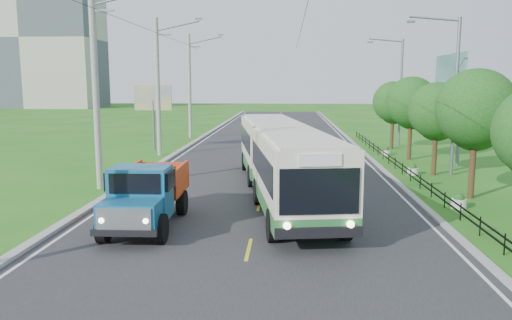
# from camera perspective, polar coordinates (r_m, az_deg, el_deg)

# --- Properties ---
(ground) EXTENTS (240.00, 240.00, 0.00)m
(ground) POSITION_cam_1_polar(r_m,az_deg,el_deg) (16.32, -0.85, -10.23)
(ground) COLOR #226317
(ground) RESTS_ON ground
(road) EXTENTS (14.00, 120.00, 0.02)m
(road) POSITION_cam_1_polar(r_m,az_deg,el_deg) (35.80, 1.63, 0.21)
(road) COLOR #28282B
(road) RESTS_ON ground
(curb_left) EXTENTS (0.40, 120.00, 0.15)m
(curb_left) POSITION_cam_1_polar(r_m,az_deg,el_deg) (36.75, -9.67, 0.42)
(curb_left) COLOR #9E9E99
(curb_left) RESTS_ON ground
(curb_right) EXTENTS (0.30, 120.00, 0.10)m
(curb_right) POSITION_cam_1_polar(r_m,az_deg,el_deg) (36.27, 12.99, 0.17)
(curb_right) COLOR #9E9E99
(curb_right) RESTS_ON ground
(edge_line_left) EXTENTS (0.12, 120.00, 0.00)m
(edge_line_left) POSITION_cam_1_polar(r_m,az_deg,el_deg) (36.63, -8.83, 0.33)
(edge_line_left) COLOR silver
(edge_line_left) RESTS_ON road
(edge_line_right) EXTENTS (0.12, 120.00, 0.00)m
(edge_line_right) POSITION_cam_1_polar(r_m,az_deg,el_deg) (36.19, 12.21, 0.13)
(edge_line_right) COLOR silver
(edge_line_right) RESTS_ON road
(centre_dash) EXTENTS (0.12, 2.20, 0.00)m
(centre_dash) POSITION_cam_1_polar(r_m,az_deg,el_deg) (16.31, -0.85, -10.16)
(centre_dash) COLOR yellow
(centre_dash) RESTS_ON road
(railing_right) EXTENTS (0.04, 40.00, 0.60)m
(railing_right) POSITION_cam_1_polar(r_m,az_deg,el_deg) (30.57, 16.39, -1.05)
(railing_right) COLOR black
(railing_right) RESTS_ON ground
(pole_near) EXTENTS (3.51, 0.32, 10.00)m
(pole_near) POSITION_cam_1_polar(r_m,az_deg,el_deg) (26.16, -17.79, 7.85)
(pole_near) COLOR gray
(pole_near) RESTS_ON ground
(pole_mid) EXTENTS (3.51, 0.32, 10.00)m
(pole_mid) POSITION_cam_1_polar(r_m,az_deg,el_deg) (37.60, -11.11, 8.24)
(pole_mid) COLOR gray
(pole_mid) RESTS_ON ground
(pole_far) EXTENTS (3.51, 0.32, 10.00)m
(pole_far) POSITION_cam_1_polar(r_m,az_deg,el_deg) (49.31, -7.56, 8.40)
(pole_far) COLOR gray
(pole_far) RESTS_ON ground
(tree_third) EXTENTS (3.60, 3.62, 6.00)m
(tree_third) POSITION_cam_1_polar(r_m,az_deg,el_deg) (25.10, 23.84, 4.98)
(tree_third) COLOR #382314
(tree_third) RESTS_ON ground
(tree_fourth) EXTENTS (3.24, 3.31, 5.40)m
(tree_fourth) POSITION_cam_1_polar(r_m,az_deg,el_deg) (30.82, 19.97, 5.01)
(tree_fourth) COLOR #382314
(tree_fourth) RESTS_ON ground
(tree_fifth) EXTENTS (3.48, 3.52, 5.80)m
(tree_fifth) POSITION_cam_1_polar(r_m,az_deg,el_deg) (36.59, 17.37, 6.06)
(tree_fifth) COLOR #382314
(tree_fifth) RESTS_ON ground
(tree_back) EXTENTS (3.30, 3.36, 5.50)m
(tree_back) POSITION_cam_1_polar(r_m,az_deg,el_deg) (42.45, 15.44, 6.18)
(tree_back) COLOR #382314
(tree_back) RESTS_ON ground
(streetlight_mid) EXTENTS (3.02, 0.20, 9.07)m
(streetlight_mid) POSITION_cam_1_polar(r_m,az_deg,el_deg) (30.87, 21.58, 7.38)
(streetlight_mid) COLOR slate
(streetlight_mid) RESTS_ON ground
(streetlight_far) EXTENTS (3.02, 0.20, 9.07)m
(streetlight_far) POSITION_cam_1_polar(r_m,az_deg,el_deg) (44.40, 16.02, 7.87)
(streetlight_far) COLOR slate
(streetlight_far) RESTS_ON ground
(planter_near) EXTENTS (0.64, 0.64, 0.67)m
(planter_near) POSITION_cam_1_polar(r_m,az_deg,el_deg) (23.18, 22.17, -4.43)
(planter_near) COLOR silver
(planter_near) RESTS_ON ground
(planter_mid) EXTENTS (0.64, 0.64, 0.67)m
(planter_mid) POSITION_cam_1_polar(r_m,az_deg,el_deg) (30.72, 17.48, -1.09)
(planter_mid) COLOR silver
(planter_mid) RESTS_ON ground
(planter_far) EXTENTS (0.64, 0.64, 0.67)m
(planter_far) POSITION_cam_1_polar(r_m,az_deg,el_deg) (38.44, 14.66, 0.93)
(planter_far) COLOR silver
(planter_far) RESTS_ON ground
(billboard_left) EXTENTS (3.00, 0.20, 5.20)m
(billboard_left) POSITION_cam_1_polar(r_m,az_deg,el_deg) (40.84, -11.68, 6.53)
(billboard_left) COLOR slate
(billboard_left) RESTS_ON ground
(billboard_right) EXTENTS (0.24, 6.00, 7.30)m
(billboard_right) POSITION_cam_1_polar(r_m,az_deg,el_deg) (37.09, 21.23, 8.20)
(billboard_right) COLOR slate
(billboard_right) RESTS_ON ground
(apartment_near) EXTENTS (28.00, 14.00, 30.00)m
(apartment_near) POSITION_cam_1_polar(r_m,az_deg,el_deg) (124.25, -23.91, 12.46)
(apartment_near) COLOR #B7B2A3
(apartment_near) RESTS_ON ground
(bus) EXTENTS (5.27, 17.30, 3.30)m
(bus) POSITION_cam_1_polar(r_m,az_deg,el_deg) (23.58, 2.88, 0.62)
(bus) COLOR #2B6C34
(bus) RESTS_ON ground
(dump_truck) EXTENTS (2.36, 5.77, 2.41)m
(dump_truck) POSITION_cam_1_polar(r_m,az_deg,el_deg) (18.97, -12.38, -3.47)
(dump_truck) COLOR #165E89
(dump_truck) RESTS_ON ground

